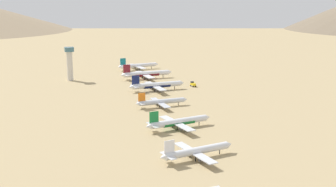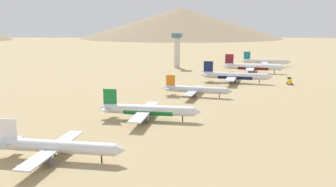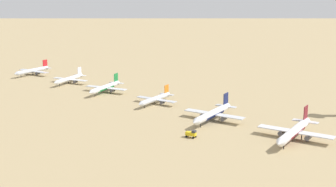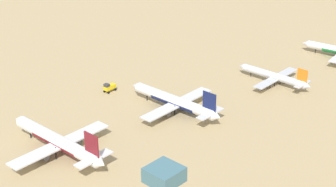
{
  "view_description": "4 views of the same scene",
  "coord_description": "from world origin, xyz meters",
  "px_view_note": "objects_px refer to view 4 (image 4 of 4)",
  "views": [
    {
      "loc": [
        -90.47,
        -250.31,
        66.8
      ],
      "look_at": [
        8.57,
        13.03,
        4.78
      ],
      "focal_mm": 45.93,
      "sensor_mm": 36.0,
      "label": 1
    },
    {
      "loc": [
        34.2,
        -165.1,
        34.1
      ],
      "look_at": [
        -10.21,
        -20.82,
        4.5
      ],
      "focal_mm": 37.12,
      "sensor_mm": 36.0,
      "label": 2
    },
    {
      "loc": [
        239.21,
        163.38,
        75.41
      ],
      "look_at": [
        -7.12,
        3.56,
        6.6
      ],
      "focal_mm": 51.31,
      "sensor_mm": 36.0,
      "label": 3
    },
    {
      "loc": [
        -111.62,
        183.4,
        92.3
      ],
      "look_at": [
        17.19,
        43.09,
        4.91
      ],
      "focal_mm": 58.31,
      "sensor_mm": 36.0,
      "label": 4
    }
  ],
  "objects_px": {
    "parked_jet_4": "(175,101)",
    "service_truck": "(109,87)",
    "parked_jet_3": "(274,76)",
    "parked_jet_5": "(58,141)"
  },
  "relations": [
    {
      "from": "parked_jet_3",
      "to": "parked_jet_5",
      "type": "bearing_deg",
      "value": 77.72
    },
    {
      "from": "parked_jet_4",
      "to": "service_truck",
      "type": "distance_m",
      "value": 32.17
    },
    {
      "from": "parked_jet_3",
      "to": "service_truck",
      "type": "height_order",
      "value": "parked_jet_3"
    },
    {
      "from": "parked_jet_3",
      "to": "parked_jet_4",
      "type": "relative_size",
      "value": 0.8
    },
    {
      "from": "parked_jet_3",
      "to": "parked_jet_5",
      "type": "height_order",
      "value": "parked_jet_5"
    },
    {
      "from": "parked_jet_3",
      "to": "parked_jet_5",
      "type": "relative_size",
      "value": 0.75
    },
    {
      "from": "parked_jet_3",
      "to": "service_truck",
      "type": "xyz_separation_m",
      "value": [
        45.16,
        52.38,
        -1.32
      ]
    },
    {
      "from": "service_truck",
      "to": "parked_jet_4",
      "type": "bearing_deg",
      "value": -171.61
    },
    {
      "from": "parked_jet_4",
      "to": "service_truck",
      "type": "relative_size",
      "value": 8.19
    },
    {
      "from": "parked_jet_5",
      "to": "service_truck",
      "type": "distance_m",
      "value": 50.19
    }
  ]
}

